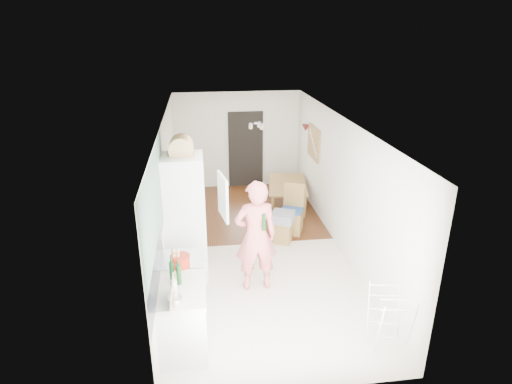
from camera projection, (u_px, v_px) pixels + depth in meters
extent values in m
cube|color=beige|center=(256.00, 248.00, 8.27)|extent=(3.20, 7.00, 0.01)
cube|color=#572E12|center=(245.00, 210.00, 9.98)|extent=(3.20, 3.30, 0.01)
cube|color=slate|center=(155.00, 205.00, 5.56)|extent=(0.02, 3.00, 1.30)
cube|color=black|center=(157.00, 274.00, 5.30)|extent=(0.02, 1.90, 0.50)
cube|color=black|center=(246.00, 150.00, 11.14)|extent=(0.90, 0.04, 2.00)
cube|color=white|center=(183.00, 320.00, 5.60)|extent=(0.60, 0.90, 0.86)
cube|color=white|center=(181.00, 290.00, 5.43)|extent=(0.62, 0.92, 0.06)
cube|color=white|center=(185.00, 287.00, 6.29)|extent=(0.60, 0.60, 0.88)
cube|color=silver|center=(183.00, 260.00, 6.12)|extent=(0.60, 0.60, 0.04)
cube|color=white|center=(185.00, 219.00, 7.00)|extent=(0.66, 0.66, 2.15)
cube|color=white|center=(223.00, 197.00, 6.63)|extent=(0.14, 0.56, 0.70)
cube|color=white|center=(203.00, 191.00, 6.87)|extent=(0.02, 0.52, 0.66)
cube|color=tan|center=(314.00, 143.00, 9.66)|extent=(0.03, 0.90, 0.70)
cube|color=olive|center=(313.00, 143.00, 9.66)|extent=(0.00, 0.94, 0.74)
cone|color=maroon|center=(306.00, 128.00, 10.18)|extent=(0.18, 0.18, 0.16)
imported|color=#E56F6E|center=(256.00, 227.00, 6.67)|extent=(0.83, 0.56, 2.19)
imported|color=olive|center=(289.00, 196.00, 10.17)|extent=(0.95, 1.43, 0.47)
cube|color=gray|center=(283.00, 217.00, 8.35)|extent=(0.55, 0.55, 0.19)
cylinder|color=red|center=(180.00, 261.00, 5.89)|extent=(0.31, 0.31, 0.16)
cylinder|color=silver|center=(175.00, 300.00, 5.11)|extent=(0.22, 0.22, 0.09)
cylinder|color=#143C17|center=(264.00, 222.00, 6.52)|extent=(0.06, 0.06, 0.28)
cylinder|color=#143C17|center=(172.00, 272.00, 5.52)|extent=(0.07, 0.07, 0.28)
cylinder|color=#143C17|center=(179.00, 274.00, 5.46)|extent=(0.07, 0.07, 0.28)
cylinder|color=silver|center=(174.00, 288.00, 5.26)|extent=(0.09, 0.09, 0.20)
cylinder|color=#DEB86C|center=(174.00, 260.00, 5.86)|extent=(0.07, 0.07, 0.22)
cylinder|color=#DEB86C|center=(178.00, 260.00, 5.87)|extent=(0.06, 0.06, 0.21)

